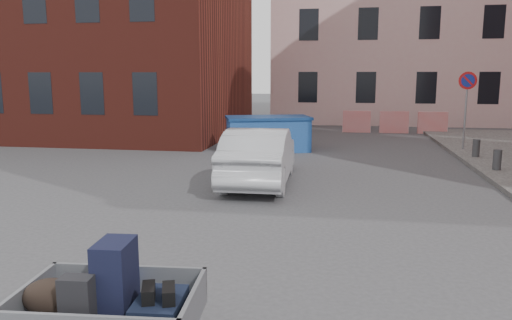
# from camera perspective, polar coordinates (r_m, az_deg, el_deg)

# --- Properties ---
(ground) EXTENTS (120.00, 120.00, 0.00)m
(ground) POSITION_cam_1_polar(r_m,az_deg,el_deg) (9.23, -1.90, -7.15)
(ground) COLOR #38383A
(ground) RESTS_ON ground
(far_building) EXTENTS (6.00, 6.00, 8.00)m
(far_building) POSITION_cam_1_polar(r_m,az_deg,el_deg) (37.63, -26.17, 10.82)
(far_building) COLOR maroon
(far_building) RESTS_ON ground
(no_parking_sign) EXTENTS (0.60, 0.09, 2.65)m
(no_parking_sign) POSITION_cam_1_polar(r_m,az_deg,el_deg) (18.63, 22.95, 6.96)
(no_parking_sign) COLOR gray
(no_parking_sign) RESTS_ON sidewalk
(barriers) EXTENTS (4.70, 0.18, 1.00)m
(barriers) POSITION_cam_1_polar(r_m,az_deg,el_deg) (23.87, 15.52, 4.18)
(barriers) COLOR red
(barriers) RESTS_ON ground
(trailer) EXTENTS (1.68, 1.86, 1.20)m
(trailer) POSITION_cam_1_polar(r_m,az_deg,el_deg) (4.93, -16.53, -15.62)
(trailer) COLOR black
(trailer) RESTS_ON ground
(dumpster) EXTENTS (3.24, 2.34, 1.22)m
(dumpster) POSITION_cam_1_polar(r_m,az_deg,el_deg) (17.64, 1.36, 3.04)
(dumpster) COLOR #2253A5
(dumpster) RESTS_ON ground
(silver_car) EXTENTS (1.62, 4.28, 1.39)m
(silver_car) POSITION_cam_1_polar(r_m,az_deg,el_deg) (12.32, 0.39, 0.50)
(silver_car) COLOR #B1B3B8
(silver_car) RESTS_ON ground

